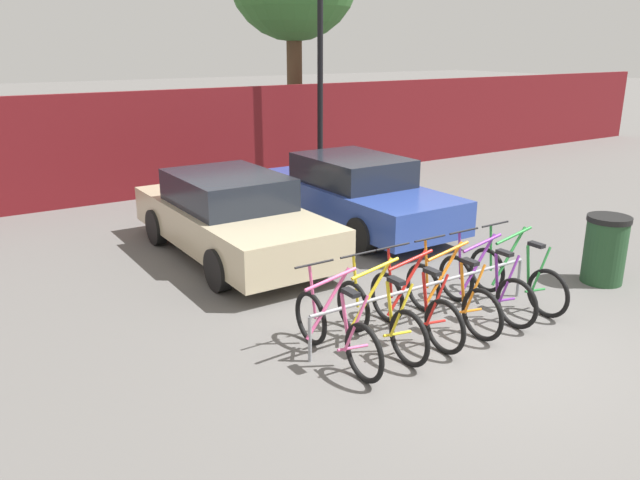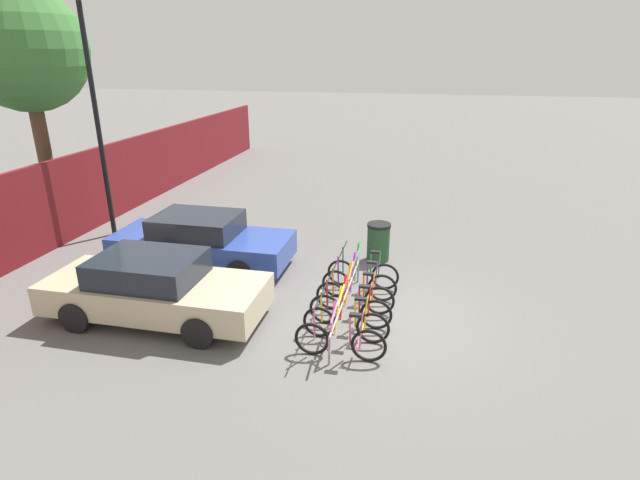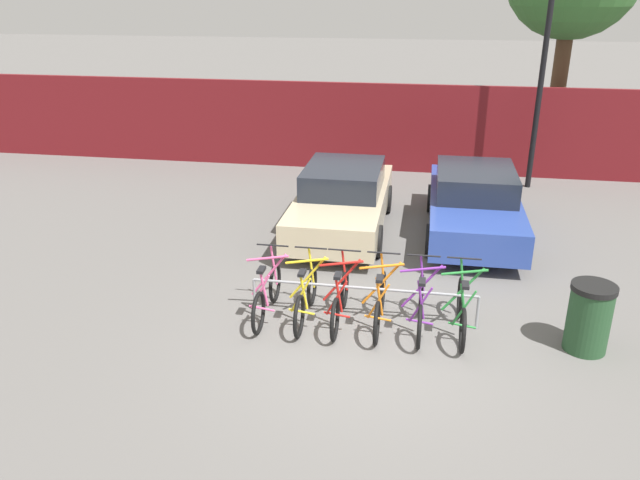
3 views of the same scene
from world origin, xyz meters
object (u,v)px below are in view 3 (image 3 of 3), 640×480
(bike_rack, at_px, (363,292))
(car_blue, at_px, (474,203))
(bicycle_purple, at_px, (420,307))
(bicycle_orange, at_px, (380,304))
(bicycle_pink, at_px, (267,295))
(bicycle_red, at_px, (340,300))
(bicycle_yellow, at_px, (306,298))
(trash_bin, at_px, (589,317))
(bicycle_green, at_px, (462,310))
(car_beige, at_px, (343,199))
(lamp_post, at_px, (547,38))

(bike_rack, relative_size, car_blue, 0.78)
(bicycle_purple, bearing_deg, bicycle_orange, -179.06)
(bicycle_purple, bearing_deg, bike_rack, 171.48)
(bicycle_pink, bearing_deg, bicycle_orange, 1.37)
(bike_rack, relative_size, bicycle_red, 2.08)
(car_blue, bearing_deg, bicycle_yellow, -122.89)
(bicycle_red, xyz_separation_m, bicycle_purple, (1.23, 0.00, 0.00))
(bicycle_yellow, xyz_separation_m, trash_bin, (4.14, -0.17, 0.14))
(bicycle_orange, distance_m, bicycle_green, 1.23)
(car_beige, relative_size, trash_bin, 4.44)
(bicycle_green, bearing_deg, bicycle_purple, -179.98)
(bicycle_pink, bearing_deg, bicycle_red, 1.37)
(bicycle_orange, height_order, bicycle_purple, same)
(bike_rack, relative_size, bicycle_pink, 2.08)
(car_blue, bearing_deg, car_beige, -175.19)
(bicycle_pink, xyz_separation_m, trash_bin, (4.77, -0.17, 0.14))
(bicycle_purple, bearing_deg, car_blue, 77.93)
(trash_bin, bearing_deg, car_beige, 134.51)
(lamp_post, height_order, trash_bin, lamp_post)
(bike_rack, height_order, bicycle_yellow, bicycle_yellow)
(bicycle_purple, distance_m, lamp_post, 9.05)
(bike_rack, xyz_separation_m, car_beige, (-0.87, 3.88, 0.21))
(bicycle_purple, relative_size, car_beige, 0.37)
(bicycle_yellow, relative_size, car_blue, 0.37)
(bicycle_pink, xyz_separation_m, bicycle_orange, (1.78, 0.00, 0.00))
(bicycle_pink, height_order, bicycle_red, same)
(bicycle_pink, bearing_deg, bicycle_yellow, 1.37)
(bicycle_pink, distance_m, car_beige, 4.09)
(car_beige, distance_m, car_blue, 2.76)
(bicycle_red, bearing_deg, bicycle_yellow, 176.61)
(bicycle_red, bearing_deg, bicycle_purple, -3.39)
(bicycle_yellow, relative_size, lamp_post, 0.25)
(bicycle_green, distance_m, car_beige, 4.69)
(car_blue, bearing_deg, bicycle_pink, -128.43)
(bike_rack, bearing_deg, lamp_post, 65.82)
(bicycle_purple, height_order, bicycle_green, same)
(bicycle_purple, xyz_separation_m, bicycle_green, (0.61, 0.00, 0.00))
(lamp_post, relative_size, trash_bin, 6.59)
(bike_rack, relative_size, bicycle_green, 2.08)
(bicycle_pink, bearing_deg, bicycle_purple, 1.37)
(bicycle_red, distance_m, car_blue, 4.82)
(bike_rack, height_order, bicycle_orange, bicycle_orange)
(bicycle_purple, height_order, car_beige, car_beige)
(bicycle_pink, height_order, bicycle_purple, same)
(car_beige, bearing_deg, car_blue, 4.81)
(bicycle_orange, distance_m, trash_bin, 2.99)
(bicycle_yellow, height_order, bicycle_orange, same)
(bicycle_green, distance_m, car_blue, 4.29)
(car_blue, xyz_separation_m, lamp_post, (1.64, 3.71, 3.06))
(bicycle_red, bearing_deg, lamp_post, 60.82)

